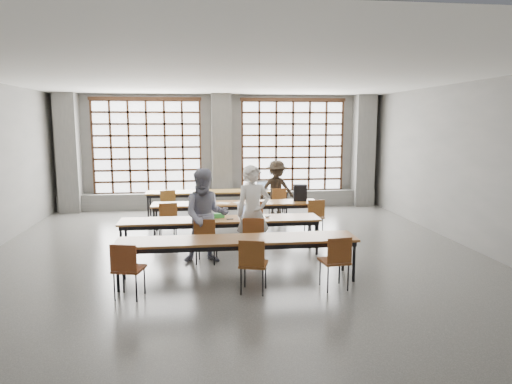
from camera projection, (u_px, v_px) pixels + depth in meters
floor at (235, 257)px, 9.08m from camera, size 11.00×11.00×0.00m
ceiling at (234, 76)px, 8.55m from camera, size 11.00×11.00×0.00m
wall_back at (221, 151)px, 14.21m from camera, size 10.00×0.00×10.00m
wall_front at (291, 243)px, 3.42m from camera, size 10.00×0.00×10.00m
wall_right at (476, 166)px, 9.42m from camera, size 0.00×11.00×11.00m
column_left at (69, 153)px, 13.40m from camera, size 0.60×0.55×3.50m
column_mid at (222, 152)px, 13.94m from camera, size 0.60×0.55×3.50m
column_right at (363, 151)px, 14.48m from camera, size 0.60×0.55×3.50m
window_left at (147, 147)px, 13.84m from camera, size 3.32×0.12×3.00m
window_right at (293, 146)px, 14.39m from camera, size 3.32×0.12×3.00m
sill_ledge at (222, 200)px, 14.24m from camera, size 9.80×0.35×0.50m
desk_row_a at (218, 193)px, 12.90m from camera, size 4.00×0.70×0.73m
desk_row_b at (236, 205)px, 11.03m from camera, size 4.00×0.70×0.73m
desk_row_c at (221, 222)px, 9.18m from camera, size 4.00×0.70×0.73m
desk_row_d at (238, 242)px, 7.62m from camera, size 4.00×0.70×0.73m
chair_back_left at (167, 202)px, 12.14m from camera, size 0.51×0.52×0.88m
chair_back_mid at (248, 201)px, 12.40m from camera, size 0.43×0.43×0.88m
chair_back_right at (278, 200)px, 12.50m from camera, size 0.48×0.48×0.88m
chair_mid_left at (168, 217)px, 10.24m from camera, size 0.49×0.50×0.88m
chair_mid_centre at (255, 215)px, 10.48m from camera, size 0.49×0.49×0.88m
chair_mid_right at (315, 214)px, 10.65m from camera, size 0.43×0.44×0.88m
chair_front_left at (206, 236)px, 8.55m from camera, size 0.49×0.49×0.88m
chair_front_right at (253, 235)px, 8.66m from camera, size 0.47×0.48×0.88m
chair_near_left at (127, 265)px, 6.81m from camera, size 0.51×0.51×0.88m
chair_near_mid at (253, 260)px, 7.04m from camera, size 0.52×0.52×0.88m
chair_near_right at (336, 257)px, 7.20m from camera, size 0.46×0.47×0.88m
student_male at (253, 213)px, 8.72m from camera, size 0.75×0.58×1.85m
student_female at (206, 216)px, 8.62m from camera, size 0.88×0.69×1.80m
student_back at (277, 190)px, 12.58m from camera, size 1.15×0.82×1.62m
laptop_front at (247, 214)px, 9.34m from camera, size 0.39×0.34×0.26m
laptop_back at (264, 187)px, 13.15m from camera, size 0.45×0.42×0.26m
mouse at (268, 217)px, 9.26m from camera, size 0.11×0.09×0.04m
green_box at (218, 216)px, 9.24m from camera, size 0.26×0.15×0.09m
phone at (230, 219)px, 9.09m from camera, size 0.14×0.09×0.01m
paper_sheet_a at (211, 203)px, 11.00m from camera, size 0.34×0.27×0.00m
paper_sheet_b at (223, 203)px, 10.94m from camera, size 0.36×0.32×0.00m
paper_sheet_c at (240, 202)px, 11.03m from camera, size 0.36×0.32×0.00m
backpack at (300, 193)px, 11.23m from camera, size 0.34×0.24×0.40m
plastic_bag at (249, 185)px, 13.03m from camera, size 0.26×0.21×0.29m
red_pouch at (129, 266)px, 6.90m from camera, size 0.21×0.10×0.06m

